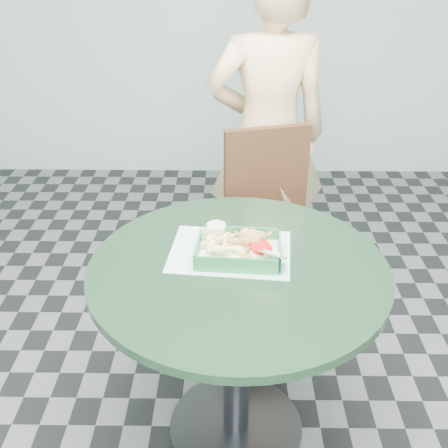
{
  "coord_description": "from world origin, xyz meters",
  "views": [
    {
      "loc": [
        -0.03,
        -1.4,
        1.72
      ],
      "look_at": [
        -0.05,
        0.1,
        0.86
      ],
      "focal_mm": 42.0,
      "sensor_mm": 36.0,
      "label": 1
    }
  ],
  "objects_px": {
    "cafe_table": "(238,311)",
    "diner_person": "(268,122)",
    "sauce_ramekin": "(214,234)",
    "dining_chair": "(266,215)",
    "food_basket": "(238,258)",
    "crab_sandwich": "(251,245)"
  },
  "relations": [
    {
      "from": "cafe_table",
      "to": "dining_chair",
      "type": "xyz_separation_m",
      "value": [
        0.14,
        0.77,
        -0.05
      ]
    },
    {
      "from": "dining_chair",
      "to": "diner_person",
      "type": "xyz_separation_m",
      "value": [
        0.01,
        0.27,
        0.37
      ]
    },
    {
      "from": "food_basket",
      "to": "sauce_ramekin",
      "type": "distance_m",
      "value": 0.13
    },
    {
      "from": "dining_chair",
      "to": "food_basket",
      "type": "distance_m",
      "value": 0.77
    },
    {
      "from": "food_basket",
      "to": "crab_sandwich",
      "type": "xyz_separation_m",
      "value": [
        0.04,
        0.03,
        0.03
      ]
    },
    {
      "from": "diner_person",
      "to": "sauce_ramekin",
      "type": "height_order",
      "value": "diner_person"
    },
    {
      "from": "dining_chair",
      "to": "cafe_table",
      "type": "bearing_deg",
      "value": -115.89
    },
    {
      "from": "cafe_table",
      "to": "food_basket",
      "type": "height_order",
      "value": "food_basket"
    },
    {
      "from": "food_basket",
      "to": "diner_person",
      "type": "bearing_deg",
      "value": 81.19
    },
    {
      "from": "cafe_table",
      "to": "crab_sandwich",
      "type": "bearing_deg",
      "value": 59.58
    },
    {
      "from": "diner_person",
      "to": "sauce_ramekin",
      "type": "distance_m",
      "value": 0.94
    },
    {
      "from": "cafe_table",
      "to": "sauce_ramekin",
      "type": "bearing_deg",
      "value": 120.77
    },
    {
      "from": "diner_person",
      "to": "cafe_table",
      "type": "bearing_deg",
      "value": 73.75
    },
    {
      "from": "diner_person",
      "to": "food_basket",
      "type": "height_order",
      "value": "diner_person"
    },
    {
      "from": "dining_chair",
      "to": "diner_person",
      "type": "relative_size",
      "value": 0.52
    },
    {
      "from": "food_basket",
      "to": "sauce_ramekin",
      "type": "bearing_deg",
      "value": 132.13
    },
    {
      "from": "diner_person",
      "to": "food_basket",
      "type": "distance_m",
      "value": 1.01
    },
    {
      "from": "dining_chair",
      "to": "crab_sandwich",
      "type": "distance_m",
      "value": 0.75
    },
    {
      "from": "cafe_table",
      "to": "food_basket",
      "type": "bearing_deg",
      "value": 89.13
    },
    {
      "from": "cafe_table",
      "to": "diner_person",
      "type": "bearing_deg",
      "value": 81.53
    },
    {
      "from": "dining_chair",
      "to": "sauce_ramekin",
      "type": "relative_size",
      "value": 14.11
    },
    {
      "from": "sauce_ramekin",
      "to": "dining_chair",
      "type": "bearing_deg",
      "value": 70.41
    }
  ]
}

